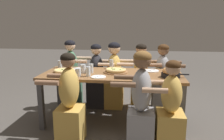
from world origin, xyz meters
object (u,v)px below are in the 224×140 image
diner_near_midleft (70,103)px  diner_far_right (162,80)px  drinking_glass_f (64,65)px  diner_far_midleft (97,78)px  diner_far_center (114,77)px  drinking_glass_a (83,69)px  empty_plate_c (151,71)px  drinking_glass_g (140,76)px  drinking_glass_b (111,65)px  diner_near_right (170,111)px  diner_far_left (71,76)px  drinking_glass_d (60,65)px  drinking_glass_e (88,72)px  drinking_glass_c (91,69)px  drinking_glass_h (78,72)px  diner_near_midright (141,104)px  skillet_bowl (171,73)px  pizza_board_second (64,71)px  empty_plate_b (98,77)px  empty_plate_a (79,69)px  pizza_board_main (116,71)px

diner_near_midleft → diner_far_right: 1.80m
drinking_glass_f → diner_far_midleft: size_ratio=0.10×
diner_far_right → diner_far_center: bearing=-90.0°
drinking_glass_a → diner_near_midleft: diner_near_midleft is taller
empty_plate_c → diner_near_midleft: diner_near_midleft is taller
drinking_glass_g → diner_far_midleft: 1.28m
drinking_glass_b → diner_near_right: 1.34m
drinking_glass_g → diner_far_left: bearing=142.1°
diner_near_midleft → diner_far_left: bearing=16.5°
diner_near_right → drinking_glass_d: bearing=60.9°
drinking_glass_b → drinking_glass_e: 0.62m
drinking_glass_e → diner_far_left: 1.05m
drinking_glass_a → diner_far_right: 1.44m
drinking_glass_c → drinking_glass_a: bearing=-168.6°
drinking_glass_d → drinking_glass_h: 0.74m
diner_near_midright → empty_plate_c: bearing=-10.6°
skillet_bowl → drinking_glass_c: bearing=173.7°
empty_plate_c → diner_far_left: 1.50m
drinking_glass_h → diner_far_left: size_ratio=0.10×
drinking_glass_d → diner_far_midleft: (0.56, 0.33, -0.31)m
pizza_board_second → diner_far_midleft: diner_far_midleft is taller
diner_far_center → drinking_glass_b: bearing=-3.0°
diner_near_midright → pizza_board_second: bearing=64.2°
skillet_bowl → diner_far_left: size_ratio=0.31×
skillet_bowl → drinking_glass_c: size_ratio=2.75×
drinking_glass_a → diner_near_midright: diner_near_midright is taller
diner_near_right → drinking_glass_e: bearing=69.0°
drinking_glass_h → diner_far_center: 1.02m
drinking_glass_f → diner_far_left: diner_far_left is taller
diner_near_right → diner_near_midright: (-0.35, -0.00, 0.07)m
drinking_glass_f → drinking_glass_g: (1.24, -0.60, -0.00)m
empty_plate_b → drinking_glass_c: drinking_glass_c is taller
drinking_glass_f → drinking_glass_g: same height
diner_far_center → drinking_glass_f: bearing=-64.6°
drinking_glass_h → empty_plate_b: bearing=-2.4°
empty_plate_a → diner_far_left: 0.57m
drinking_glass_a → diner_far_center: 0.83m
skillet_bowl → drinking_glass_f: skillet_bowl is taller
diner_far_midleft → drinking_glass_f: bearing=-51.3°
drinking_glass_g → pizza_board_second: bearing=167.9°
drinking_glass_c → skillet_bowl: bearing=-6.3°
empty_plate_c → empty_plate_b: bearing=-146.5°
diner_far_midleft → empty_plate_c: bearing=66.4°
drinking_glass_c → diner_near_midright: diner_near_midright is taller
drinking_glass_b → pizza_board_main: bearing=-70.4°
drinking_glass_c → drinking_glass_f: size_ratio=1.24×
empty_plate_a → diner_far_right: diner_far_right is taller
empty_plate_c → diner_near_midleft: (-1.05, -0.87, -0.26)m
drinking_glass_c → diner_far_center: 0.76m
diner_far_midleft → pizza_board_main: bearing=35.1°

